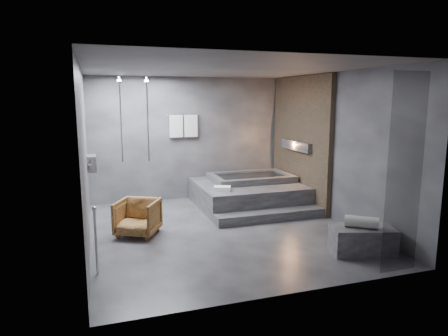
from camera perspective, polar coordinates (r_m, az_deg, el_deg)
name	(u,v)px	position (r m, az deg, el deg)	size (l,w,h in m)	color
room	(239,131)	(7.20, 2.22, 5.26)	(5.00, 5.04, 2.82)	#2B2B2D
tub_deck	(248,194)	(8.79, 3.41, -3.71)	(2.20, 2.00, 0.50)	#2F2F32
tub_step	(270,216)	(7.78, 6.62, -6.77)	(2.20, 0.36, 0.18)	#2F2F32
concrete_bench	(362,240)	(6.46, 19.17, -9.70)	(0.91, 0.50, 0.41)	#333336
driftwood_chair	(138,217)	(7.02, -12.23, -6.91)	(0.66, 0.68, 0.62)	#4D2F13
rolled_towel	(361,222)	(6.34, 19.04, -7.31)	(0.17, 0.17, 0.48)	silver
deck_towel	(222,189)	(7.96, -0.23, -2.95)	(0.33, 0.24, 0.09)	white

